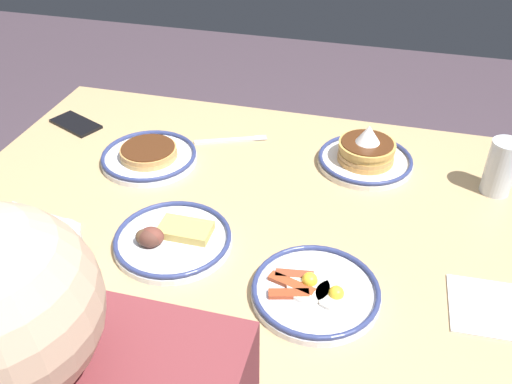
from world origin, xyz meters
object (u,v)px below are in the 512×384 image
at_px(plate_far_companion, 366,155).
at_px(plate_near_main, 149,156).
at_px(plate_center_pancakes, 316,291).
at_px(fork_near, 231,140).
at_px(fork_far, 43,215).
at_px(drinking_glass, 500,170).
at_px(coffee_mug, 59,252).
at_px(paper_napkin, 492,308).
at_px(plate_far_side, 171,239).
at_px(cell_phone, 76,124).

bearing_deg(plate_far_companion, plate_near_main, 13.21).
xyz_separation_m(plate_near_main, plate_center_pancakes, (-0.48, 0.34, -0.00)).
relative_size(fork_near, fork_far, 0.96).
xyz_separation_m(plate_center_pancakes, drinking_glass, (-0.34, -0.43, 0.05)).
relative_size(plate_center_pancakes, coffee_mug, 2.18).
bearing_deg(coffee_mug, plate_far_companion, -134.58).
bearing_deg(paper_napkin, plate_far_side, -1.42).
relative_size(plate_near_main, plate_far_side, 0.98).
distance_m(plate_near_main, cell_phone, 0.30).
height_order(plate_far_companion, paper_napkin, plate_far_companion).
bearing_deg(drinking_glass, fork_far, 20.19).
relative_size(plate_far_companion, coffee_mug, 2.14).
relative_size(plate_far_companion, fork_near, 1.27).
bearing_deg(drinking_glass, plate_center_pancakes, 51.67).
xyz_separation_m(plate_far_side, fork_far, (0.30, -0.02, -0.01)).
bearing_deg(fork_far, fork_near, -126.36).
bearing_deg(plate_far_companion, cell_phone, 0.32).
relative_size(plate_far_side, fork_far, 1.26).
bearing_deg(drinking_glass, cell_phone, -1.63).
height_order(plate_center_pancakes, plate_far_side, plate_far_side).
xyz_separation_m(cell_phone, fork_far, (-0.14, 0.38, -0.00)).
relative_size(plate_far_companion, fork_far, 1.22).
xyz_separation_m(plate_center_pancakes, paper_napkin, (-0.31, -0.05, -0.01)).
height_order(plate_far_side, coffee_mug, coffee_mug).
height_order(plate_far_companion, coffee_mug, plate_far_companion).
bearing_deg(plate_far_side, fork_near, -89.73).
distance_m(plate_near_main, plate_far_side, 0.33).
relative_size(plate_far_companion, plate_far_side, 0.97).
xyz_separation_m(fork_near, fork_far, (0.30, 0.41, 0.00)).
bearing_deg(coffee_mug, fork_near, -106.92).
distance_m(paper_napkin, fork_far, 0.92).
xyz_separation_m(plate_far_companion, fork_far, (0.65, 0.39, -0.02)).
bearing_deg(drinking_glass, plate_far_companion, -6.76).
distance_m(plate_far_companion, fork_near, 0.35).
bearing_deg(plate_near_main, plate_far_companion, -166.79).
distance_m(plate_center_pancakes, paper_napkin, 0.31).
xyz_separation_m(plate_center_pancakes, plate_far_companion, (-0.04, -0.47, 0.01)).
bearing_deg(fork_far, paper_napkin, 178.11).
relative_size(plate_near_main, paper_napkin, 1.57).
relative_size(coffee_mug, drinking_glass, 0.83).
height_order(plate_near_main, coffee_mug, coffee_mug).
xyz_separation_m(plate_near_main, cell_phone, (0.27, -0.12, -0.01)).
bearing_deg(plate_center_pancakes, coffee_mug, 7.13).
bearing_deg(plate_far_side, plate_center_pancakes, 168.08).
distance_m(plate_near_main, fork_far, 0.30).
bearing_deg(plate_far_companion, fork_far, 30.58).
bearing_deg(plate_center_pancakes, plate_far_side, -11.92).
distance_m(plate_far_side, paper_napkin, 0.62).
distance_m(coffee_mug, cell_phone, 0.59).
bearing_deg(plate_near_main, fork_far, 63.05).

